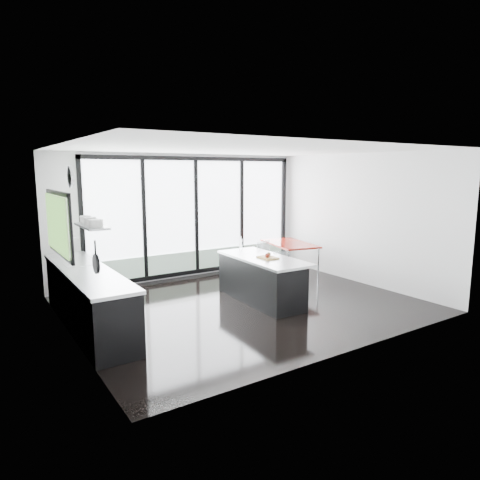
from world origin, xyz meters
TOP-DOWN VIEW (x-y plane):
  - floor at (0.00, 0.00)m, footprint 6.00×5.00m
  - ceiling at (0.00, 0.00)m, footprint 6.00×5.00m
  - wall_back at (0.27, 2.47)m, footprint 6.00×0.09m
  - wall_front at (0.00, -2.50)m, footprint 6.00×0.00m
  - wall_left at (-2.97, 0.27)m, footprint 0.26×5.00m
  - wall_right at (3.00, 0.00)m, footprint 0.00×5.00m
  - counter_cabinets at (-2.67, 0.40)m, footprint 0.69×3.24m
  - island at (0.38, 0.02)m, footprint 0.94×2.08m
  - bar_stool_near at (0.97, 0.05)m, footprint 0.48×0.48m
  - bar_stool_far at (1.02, 0.62)m, footprint 0.55×0.55m
  - red_table at (2.07, 1.21)m, footprint 1.13×1.61m

SIDE VIEW (x-z plane):
  - floor at x=0.00m, z-range 0.00..0.00m
  - bar_stool_near at x=0.97m, z-range 0.00..0.66m
  - bar_stool_far at x=1.02m, z-range 0.00..0.76m
  - red_table at x=2.07m, z-range 0.00..0.78m
  - island at x=0.38m, z-range -0.12..0.97m
  - counter_cabinets at x=-2.67m, z-range -0.22..1.14m
  - wall_back at x=0.27m, z-range -0.13..2.67m
  - wall_front at x=0.00m, z-range 0.00..2.80m
  - wall_right at x=3.00m, z-range 0.00..2.80m
  - wall_left at x=-2.97m, z-range 0.16..2.96m
  - ceiling at x=0.00m, z-range 2.80..2.80m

